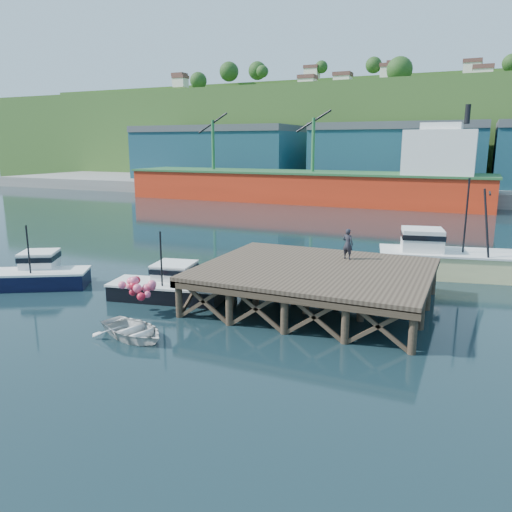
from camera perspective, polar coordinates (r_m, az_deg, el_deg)
The scene contains 12 objects.
ground at distance 29.65m, azimuth -3.51°, elevation -4.22°, with size 300.00×300.00×0.00m, color black.
wharf at distance 26.94m, azimuth 6.70°, elevation -1.72°, with size 12.00×10.00×2.62m.
far_quay at distance 96.36m, azimuth 16.18°, elevation 7.58°, with size 160.00×40.00×2.00m, color gray.
warehouse_left at distance 102.23m, azimuth -4.24°, elevation 11.38°, with size 32.00×16.00×9.00m, color #194254.
warehouse_mid at distance 91.13m, azimuth 15.94°, elevation 10.81°, with size 28.00×16.00×9.00m, color #194254.
cargo_ship at distance 76.46m, azimuth 7.56°, elevation 8.53°, with size 55.50×10.00×13.75m.
hillside at distance 125.87m, azimuth 18.44°, elevation 13.06°, with size 220.00×50.00×22.00m, color #2D511E.
boat_navy at distance 33.68m, azimuth -23.83°, elevation -1.84°, with size 6.63×5.10×3.95m.
boat_black at distance 28.87m, azimuth -9.93°, elevation -3.33°, with size 6.81×5.66×4.01m.
trawler at distance 35.56m, azimuth 21.46°, elevation -0.02°, with size 10.21×5.30×6.51m.
dinghy at distance 23.43m, azimuth -13.89°, elevation -8.21°, with size 2.69×3.76×0.78m, color silver.
dockworker at distance 29.08m, azimuth 10.44°, elevation 1.37°, with size 0.64×0.42×1.76m, color black.
Camera 1 is at (13.16, -25.16, 8.55)m, focal length 35.00 mm.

